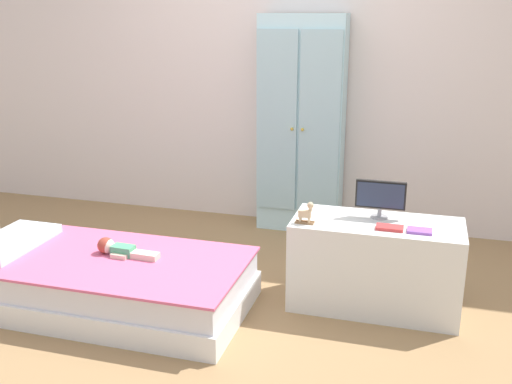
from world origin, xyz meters
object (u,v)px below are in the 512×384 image
(doll, at_px, (117,248))
(book_purple, at_px, (420,231))
(tv_monitor, at_px, (380,197))
(rocking_horse_toy, at_px, (306,213))
(wardrobe, at_px, (301,126))
(tv_stand, at_px, (375,265))
(book_red, at_px, (390,228))
(bed, at_px, (106,282))

(doll, xyz_separation_m, book_purple, (1.71, 0.26, 0.20))
(tv_monitor, distance_m, rocking_horse_toy, 0.45)
(wardrobe, xyz_separation_m, tv_stand, (0.70, -1.18, -0.57))
(tv_stand, height_order, book_purple, book_purple)
(doll, xyz_separation_m, tv_monitor, (1.48, 0.44, 0.32))
(wardrobe, height_order, book_red, wardrobe)
(tv_monitor, bearing_deg, book_purple, -36.95)
(wardrobe, bearing_deg, book_purple, -53.91)
(tv_stand, distance_m, tv_monitor, 0.40)
(wardrobe, bearing_deg, bed, -117.07)
(rocking_horse_toy, xyz_separation_m, book_red, (0.46, 0.04, -0.05))
(bed, relative_size, wardrobe, 1.00)
(book_purple, bearing_deg, doll, -171.25)
(doll, bearing_deg, book_purple, 8.75)
(doll, relative_size, book_red, 2.65)
(tv_stand, bearing_deg, wardrobe, 120.70)
(tv_stand, bearing_deg, doll, -166.22)
(wardrobe, distance_m, book_red, 1.53)
(bed, bearing_deg, book_purple, 10.49)
(book_red, relative_size, book_purple, 1.12)
(tv_monitor, distance_m, book_purple, 0.31)
(tv_monitor, bearing_deg, wardrobe, 122.41)
(bed, height_order, book_red, book_red)
(wardrobe, relative_size, tv_stand, 1.73)
(rocking_horse_toy, height_order, book_red, rocking_horse_toy)
(wardrobe, xyz_separation_m, book_purple, (0.93, -1.28, -0.30))
(rocking_horse_toy, bearing_deg, wardrobe, 103.41)
(bed, bearing_deg, rocking_horse_toy, 14.28)
(wardrobe, xyz_separation_m, tv_monitor, (0.70, -1.11, -0.18))
(book_red, bearing_deg, doll, -170.36)
(bed, bearing_deg, wardrobe, 62.93)
(wardrobe, height_order, tv_monitor, wardrobe)
(bed, distance_m, rocking_horse_toy, 1.25)
(bed, xyz_separation_m, book_red, (1.60, 0.33, 0.39))
(doll, bearing_deg, wardrobe, 63.41)
(tv_stand, height_order, tv_monitor, tv_monitor)
(wardrobe, relative_size, rocking_horse_toy, 12.89)
(doll, distance_m, wardrobe, 1.80)
(bed, distance_m, book_purple, 1.83)
(rocking_horse_toy, distance_m, book_purple, 0.62)
(doll, height_order, tv_monitor, tv_monitor)
(tv_stand, bearing_deg, tv_monitor, 89.15)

